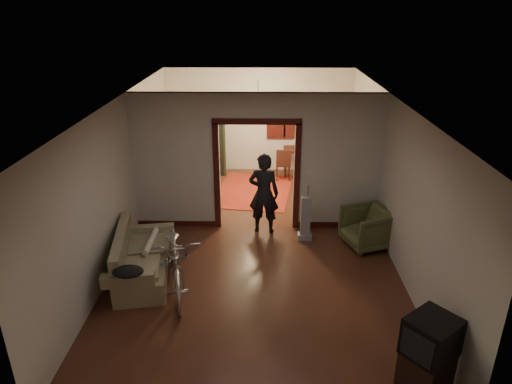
{
  "coord_description": "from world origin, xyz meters",
  "views": [
    {
      "loc": [
        0.13,
        -7.9,
        4.38
      ],
      "look_at": [
        0.0,
        -0.3,
        1.2
      ],
      "focal_mm": 32.0,
      "sensor_mm": 36.0,
      "label": 1
    }
  ],
  "objects_px": {
    "armchair": "(367,228)",
    "locker": "(210,145)",
    "sofa": "(142,256)",
    "desk": "(302,162)",
    "bicycle": "(176,258)",
    "person": "(264,194)"
  },
  "relations": [
    {
      "from": "sofa",
      "to": "bicycle",
      "type": "bearing_deg",
      "value": -32.34
    },
    {
      "from": "bicycle",
      "to": "desk",
      "type": "height_order",
      "value": "bicycle"
    },
    {
      "from": "armchair",
      "to": "desk",
      "type": "relative_size",
      "value": 0.83
    },
    {
      "from": "sofa",
      "to": "desk",
      "type": "distance_m",
      "value": 5.91
    },
    {
      "from": "armchair",
      "to": "person",
      "type": "bearing_deg",
      "value": -124.98
    },
    {
      "from": "sofa",
      "to": "armchair",
      "type": "height_order",
      "value": "sofa"
    },
    {
      "from": "bicycle",
      "to": "armchair",
      "type": "bearing_deg",
      "value": 9.29
    },
    {
      "from": "bicycle",
      "to": "armchair",
      "type": "xyz_separation_m",
      "value": [
        3.41,
        1.43,
        -0.16
      ]
    },
    {
      "from": "bicycle",
      "to": "locker",
      "type": "relative_size",
      "value": 1.29
    },
    {
      "from": "armchair",
      "to": "person",
      "type": "height_order",
      "value": "person"
    },
    {
      "from": "sofa",
      "to": "desk",
      "type": "bearing_deg",
      "value": 48.77
    },
    {
      "from": "armchair",
      "to": "locker",
      "type": "distance_m",
      "value": 5.28
    },
    {
      "from": "person",
      "to": "locker",
      "type": "height_order",
      "value": "person"
    },
    {
      "from": "bicycle",
      "to": "armchair",
      "type": "height_order",
      "value": "bicycle"
    },
    {
      "from": "sofa",
      "to": "person",
      "type": "xyz_separation_m",
      "value": [
        2.06,
        1.73,
        0.43
      ]
    },
    {
      "from": "sofa",
      "to": "locker",
      "type": "distance_m",
      "value": 5.2
    },
    {
      "from": "desk",
      "to": "sofa",
      "type": "bearing_deg",
      "value": -126.18
    },
    {
      "from": "bicycle",
      "to": "person",
      "type": "bearing_deg",
      "value": 41.14
    },
    {
      "from": "locker",
      "to": "desk",
      "type": "bearing_deg",
      "value": -10.85
    },
    {
      "from": "bicycle",
      "to": "armchair",
      "type": "relative_size",
      "value": 2.46
    },
    {
      "from": "armchair",
      "to": "desk",
      "type": "distance_m",
      "value": 3.98
    },
    {
      "from": "locker",
      "to": "sofa",
      "type": "bearing_deg",
      "value": -105.05
    }
  ]
}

